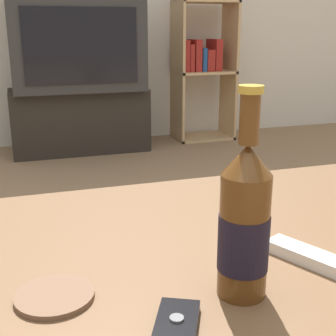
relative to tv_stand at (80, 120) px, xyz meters
The scene contains 8 objects.
coffee_table 2.75m from the tv_stand, 93.82° to the right, with size 1.39×0.88×0.49m.
tv_stand is the anchor object (origin of this frame).
television 0.52m from the tv_stand, 90.00° to the right, with size 0.87×0.57×0.60m.
bookshelf 1.03m from the tv_stand, ahead, with size 0.45×0.30×1.05m.
beer_bottle 2.84m from the tv_stand, 92.88° to the right, with size 0.07×0.07×0.29m.
cell_phone 2.89m from the tv_stand, 95.09° to the right, with size 0.09×0.11×0.02m.
remote_control 2.78m from the tv_stand, 89.95° to the right, with size 0.10×0.15×0.02m.
coaster 2.79m from the tv_stand, 98.15° to the right, with size 0.11×0.11×0.01m.
Camera 1 is at (-0.24, -0.59, 0.85)m, focal length 50.00 mm.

